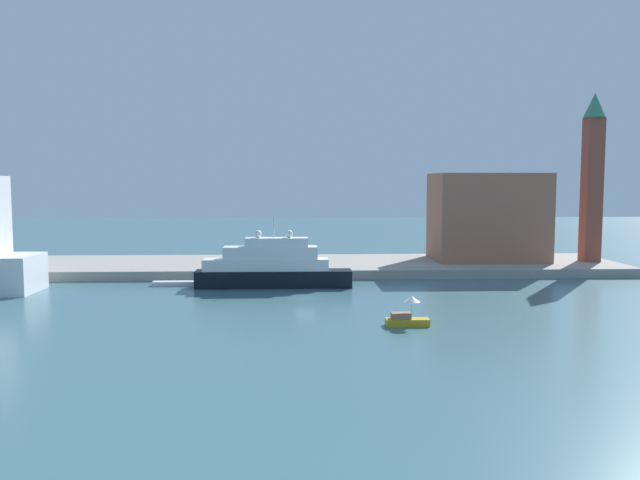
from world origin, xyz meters
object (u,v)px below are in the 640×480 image
large_yacht (272,267)px  person_figure (260,263)px  small_motorboat (407,316)px  bell_tower (592,172)px  harbor_building (487,217)px  work_barge (174,283)px  mooring_bollard (323,267)px  parked_car (224,264)px

large_yacht → person_figure: 10.18m
small_motorboat → bell_tower: bearing=47.4°
large_yacht → harbor_building: harbor_building is taller
small_motorboat → work_barge: (-30.16, 28.36, -0.72)m
harbor_building → mooring_bollard: size_ratio=23.23×
harbor_building → small_motorboat: bearing=-115.9°
work_barge → mooring_bollard: 23.45m
large_yacht → small_motorboat: 30.71m
bell_tower → mooring_bollard: size_ratio=35.04×
small_motorboat → person_figure: person_figure is taller
harbor_building → person_figure: harbor_building is taller
large_yacht → small_motorboat: (15.48, -26.45, -1.87)m
small_motorboat → mooring_bollard: bearing=102.4°
harbor_building → person_figure: (-40.32, -10.21, -6.91)m
work_barge → parked_car: (6.41, 9.71, 1.70)m
bell_tower → person_figure: bearing=-173.0°
parked_car → person_figure: (6.02, -1.71, 0.31)m
large_yacht → harbor_building: bearing=27.8°
large_yacht → parked_car: large_yacht is taller
small_motorboat → mooring_bollard: size_ratio=5.58×
bell_tower → harbor_building: bearing=169.8°
parked_car → person_figure: person_figure is taller
bell_tower → small_motorboat: bearing=-132.6°
harbor_building → bell_tower: 19.44m
large_yacht → work_barge: (-14.67, 1.91, -2.59)m
small_motorboat → person_figure: size_ratio=2.55×
harbor_building → bell_tower: size_ratio=0.66×
harbor_building → mooring_bollard: harbor_building is taller
large_yacht → work_barge: 15.02m
parked_car → work_barge: bearing=-123.4°
large_yacht → person_figure: bearing=102.7°
work_barge → person_figure: (12.43, 8.00, 2.02)m
parked_car → mooring_bollard: size_ratio=4.78×
large_yacht → harbor_building: size_ratio=1.18×
large_yacht → person_figure: large_yacht is taller
parked_car → mooring_bollard: bearing=-12.5°
bell_tower → mooring_bollard: bell_tower is taller
person_figure → mooring_bollard: bearing=-10.4°
small_motorboat → harbor_building: (22.59, 46.57, 8.21)m
small_motorboat → parked_car: (-23.74, 38.07, 0.98)m
work_barge → bell_tower: size_ratio=0.21×
small_motorboat → parked_car: size_ratio=1.17×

